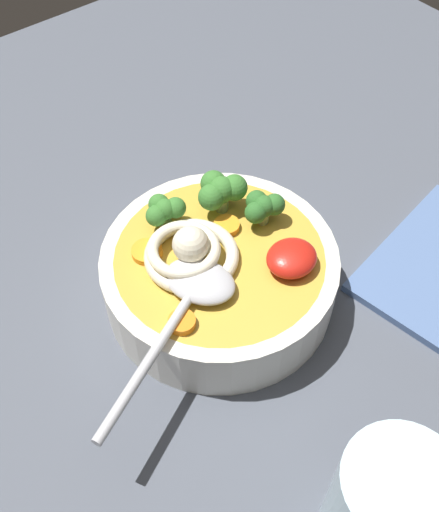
{
  "coord_description": "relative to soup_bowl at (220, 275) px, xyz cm",
  "views": [
    {
      "loc": [
        21.0,
        22.08,
        49.87
      ],
      "look_at": [
        0.71,
        -2.98,
        9.91
      ],
      "focal_mm": 42.57,
      "sensor_mm": 36.0,
      "label": 1
    }
  ],
  "objects": [
    {
      "name": "table_slab",
      "position": [
        -0.71,
        2.98,
        -5.04
      ],
      "size": [
        109.77,
        109.77,
        4.45
      ],
      "primitive_type": "cube",
      "color": "#474C56",
      "rests_on": "ground"
    },
    {
      "name": "soup_bowl",
      "position": [
        0.0,
        0.0,
        0.0
      ],
      "size": [
        20.46,
        20.46,
        5.46
      ],
      "color": "silver",
      "rests_on": "table_slab"
    },
    {
      "name": "noodle_pile",
      "position": [
        2.21,
        -1.26,
        3.74
      ],
      "size": [
        8.79,
        8.62,
        3.53
      ],
      "color": "beige",
      "rests_on": "soup_bowl"
    },
    {
      "name": "soup_spoon",
      "position": [
        4.51,
        2.08,
        3.44
      ],
      "size": [
        17.04,
        10.29,
        1.6
      ],
      "rotation": [
        0.0,
        0.0,
        0.43
      ],
      "color": "#B7B7BC",
      "rests_on": "soup_bowl"
    },
    {
      "name": "chili_sauce_dollop",
      "position": [
        -3.98,
        4.54,
        3.63
      ],
      "size": [
        4.41,
        3.97,
        1.98
      ],
      "primitive_type": "ellipsoid",
      "color": "red",
      "rests_on": "soup_bowl"
    },
    {
      "name": "broccoli_floret_beside_chili",
      "position": [
        -5.43,
        -0.76,
        4.5
      ],
      "size": [
        3.76,
        3.23,
        2.97
      ],
      "color": "#7A9E60",
      "rests_on": "soup_bowl"
    },
    {
      "name": "broccoli_floret_front",
      "position": [
        1.41,
        -5.87,
        4.45
      ],
      "size": [
        3.65,
        3.14,
        2.89
      ],
      "color": "#7A9E60",
      "rests_on": "soup_bowl"
    },
    {
      "name": "broccoli_floret_center",
      "position": [
        -3.59,
        -4.32,
        4.92
      ],
      "size": [
        4.6,
        3.95,
        3.63
      ],
      "color": "#7A9E60",
      "rests_on": "soup_bowl"
    },
    {
      "name": "carrot_slice_beside_noodles",
      "position": [
        -2.47,
        -2.07,
        2.94
      ],
      "size": [
        2.3,
        2.3,
        0.6
      ],
      "primitive_type": "cylinder",
      "color": "orange",
      "rests_on": "soup_bowl"
    },
    {
      "name": "carrot_slice_left",
      "position": [
        6.56,
        3.48,
        2.98
      ],
      "size": [
        2.17,
        2.17,
        0.68
      ],
      "primitive_type": "cylinder",
      "color": "orange",
      "rests_on": "soup_bowl"
    },
    {
      "name": "carrot_slice_right",
      "position": [
        4.63,
        -4.04,
        2.94
      ],
      "size": [
        2.64,
        2.64,
        0.59
      ],
      "primitive_type": "cylinder",
      "color": "orange",
      "rests_on": "soup_bowl"
    },
    {
      "name": "folded_napkin",
      "position": [
        -18.34,
        10.37,
        -2.42
      ],
      "size": [
        18.88,
        12.86,
        0.8
      ],
      "primitive_type": "cube",
      "rotation": [
        0.0,
        0.0,
        0.16
      ],
      "color": "#4C6693",
      "rests_on": "table_slab"
    }
  ]
}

